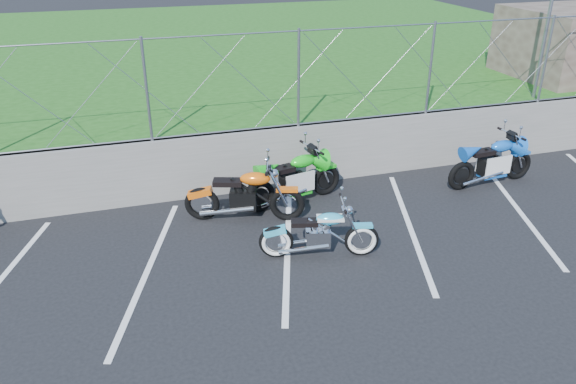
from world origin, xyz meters
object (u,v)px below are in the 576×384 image
object	(u,v)px
sportbike_green	(295,180)
naked_orange	(246,197)
cruiser_turquoise	(321,235)
sportbike_blue	(493,163)

from	to	relation	value
sportbike_green	naked_orange	bearing A→B (deg)	-171.75
cruiser_turquoise	naked_orange	bearing A→B (deg)	133.34
cruiser_turquoise	naked_orange	xyz separation A→B (m)	(-0.90, 1.64, 0.08)
sportbike_blue	naked_orange	bearing A→B (deg)	176.03
cruiser_turquoise	naked_orange	size ratio (longest dim) A/B	0.90
naked_orange	sportbike_blue	world-z (taller)	naked_orange
cruiser_turquoise	sportbike_green	bearing A→B (deg)	98.62
cruiser_turquoise	sportbike_blue	bearing A→B (deg)	34.90
cruiser_turquoise	sportbike_blue	size ratio (longest dim) A/B	0.92
cruiser_turquoise	sportbike_blue	distance (m)	4.86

